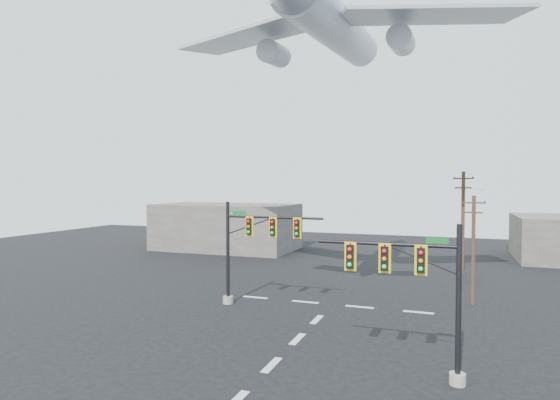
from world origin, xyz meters
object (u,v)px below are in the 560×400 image
at_px(signal_mast_far, 250,247).
at_px(signal_mast_near, 421,292).
at_px(utility_pole_a, 473,248).
at_px(airliner, 336,28).
at_px(utility_pole_b, 463,221).

bearing_deg(signal_mast_far, signal_mast_near, -36.38).
distance_m(signal_mast_near, utility_pole_a, 15.02).
height_order(signal_mast_far, airliner, airliner).
bearing_deg(airliner, utility_pole_a, -84.82).
bearing_deg(utility_pole_a, airliner, -167.67).
height_order(signal_mast_far, utility_pole_b, utility_pole_b).
bearing_deg(airliner, utility_pole_b, -36.64).
height_order(signal_mast_near, signal_mast_far, signal_mast_far).
bearing_deg(utility_pole_b, utility_pole_a, -64.52).
bearing_deg(airliner, signal_mast_far, 136.44).
bearing_deg(signal_mast_near, airliner, 117.33).
distance_m(signal_mast_near, signal_mast_far, 15.07).
relative_size(signal_mast_near, utility_pole_a, 0.89).
height_order(signal_mast_near, utility_pole_a, utility_pole_a).
xyz_separation_m(signal_mast_near, utility_pole_b, (2.28, 26.46, 1.23)).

